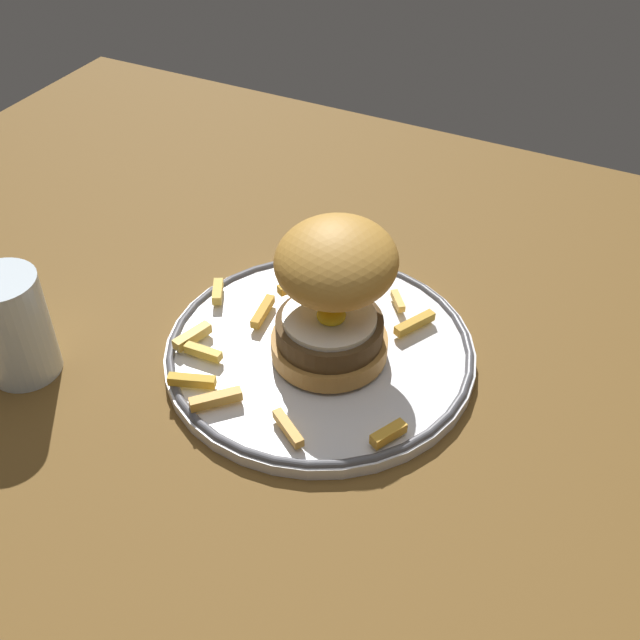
% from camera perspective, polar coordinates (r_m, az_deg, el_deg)
% --- Properties ---
extents(ground_plane, '(1.39, 0.94, 0.04)m').
position_cam_1_polar(ground_plane, '(0.75, 3.76, -4.32)').
color(ground_plane, brown).
extents(dinner_plate, '(0.29, 0.29, 0.02)m').
position_cam_1_polar(dinner_plate, '(0.73, 0.00, -2.24)').
color(dinner_plate, silver).
rests_on(dinner_plate, ground_plane).
extents(burger, '(0.13, 0.14, 0.13)m').
position_cam_1_polar(burger, '(0.69, 0.97, 2.06)').
color(burger, '#B67D38').
rests_on(burger, dinner_plate).
extents(fries_pile, '(0.25, 0.23, 0.02)m').
position_cam_1_polar(fries_pile, '(0.72, -3.36, -2.01)').
color(fries_pile, gold).
rests_on(fries_pile, dinner_plate).
extents(water_glass, '(0.06, 0.06, 0.10)m').
position_cam_1_polar(water_glass, '(0.75, -21.33, -0.88)').
color(water_glass, silver).
rests_on(water_glass, ground_plane).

